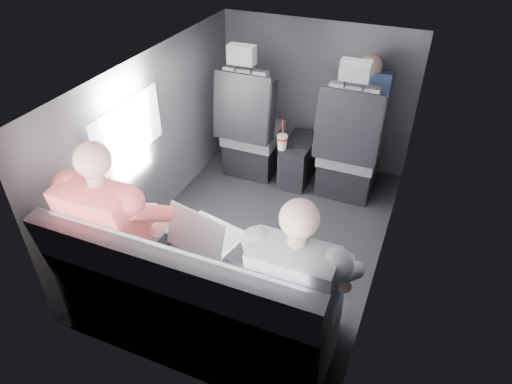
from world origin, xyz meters
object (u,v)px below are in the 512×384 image
at_px(rear_bench, 194,306).
at_px(front_seat_left, 251,134).
at_px(passenger_rear_right, 300,285).
at_px(front_seat_right, 348,153).
at_px(laptop_black, 308,266).
at_px(center_console, 298,161).
at_px(laptop_white, 143,220).
at_px(passenger_front_right, 365,105).
at_px(soda_cup, 282,142).
at_px(laptop_silver, 205,234).
at_px(passenger_rear_left, 123,230).

bearing_deg(rear_bench, front_seat_left, 103.31).
height_order(front_seat_left, passenger_rear_right, front_seat_left).
bearing_deg(front_seat_right, laptop_black, -85.19).
xyz_separation_m(center_console, passenger_rear_right, (0.60, -1.85, 0.43)).
height_order(center_console, laptop_white, laptop_white).
bearing_deg(passenger_front_right, laptop_black, -87.00).
relative_size(front_seat_left, laptop_white, 3.49).
xyz_separation_m(center_console, laptop_white, (-0.45, -1.70, 0.43)).
xyz_separation_m(front_seat_left, laptop_white, (-0.00, -1.66, 0.23)).
bearing_deg(laptop_white, soda_cup, 76.84).
distance_m(passenger_rear_right, passenger_front_right, 2.07).
height_order(front_seat_left, laptop_white, front_seat_left).
height_order(laptop_white, passenger_rear_right, passenger_rear_right).
bearing_deg(front_seat_left, rear_bench, -76.69).
distance_m(laptop_silver, laptop_black, 0.63).
relative_size(front_seat_left, passenger_rear_left, 0.99).
bearing_deg(passenger_rear_left, center_console, 75.00).
height_order(soda_cup, passenger_rear_right, passenger_rear_right).
height_order(front_seat_left, passenger_rear_left, passenger_rear_left).
bearing_deg(laptop_silver, passenger_front_right, 74.47).
xyz_separation_m(rear_bench, passenger_rear_left, (-0.50, 0.09, 0.34)).
bearing_deg(passenger_rear_right, front_seat_left, 120.07).
height_order(front_seat_left, laptop_black, front_seat_left).
bearing_deg(passenger_front_right, soda_cup, -145.44).
bearing_deg(laptop_white, laptop_silver, 2.90).
distance_m(rear_bench, passenger_rear_right, 0.69).
relative_size(rear_bench, laptop_black, 4.88).
bearing_deg(center_console, front_seat_left, -174.93).
distance_m(front_seat_left, laptop_silver, 1.71).
bearing_deg(laptop_silver, soda_cup, 92.30).
bearing_deg(center_console, rear_bench, -90.00).
relative_size(laptop_black, passenger_rear_left, 0.26).
height_order(rear_bench, laptop_white, rear_bench).
bearing_deg(soda_cup, laptop_white, -103.16).
xyz_separation_m(front_seat_left, laptop_black, (1.04, -1.66, 0.23)).
relative_size(front_seat_right, passenger_rear_left, 0.99).
xyz_separation_m(laptop_black, passenger_front_right, (-0.10, 1.92, 0.11)).
relative_size(center_console, soda_cup, 1.68).
height_order(front_seat_right, laptop_white, front_seat_right).
xyz_separation_m(laptop_white, passenger_rear_right, (1.05, -0.14, 0.00)).
bearing_deg(laptop_black, passenger_rear_left, -172.14).
bearing_deg(laptop_black, passenger_rear_right, -87.53).
height_order(passenger_rear_left, passenger_rear_right, passenger_rear_left).
relative_size(front_seat_left, soda_cup, 4.42).
xyz_separation_m(front_seat_right, laptop_white, (-0.90, -1.66, 0.23)).
height_order(front_seat_right, passenger_front_right, front_seat_right).
height_order(center_console, passenger_front_right, passenger_front_right).
xyz_separation_m(passenger_rear_right, passenger_front_right, (-0.11, 2.06, 0.11)).
xyz_separation_m(front_seat_left, soda_cup, (0.35, -0.15, 0.07)).
xyz_separation_m(center_console, passenger_front_right, (0.49, 0.22, 0.54)).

